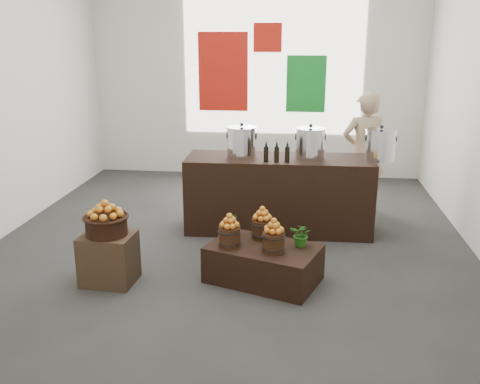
# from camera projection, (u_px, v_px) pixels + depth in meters

# --- Properties ---
(ground) EXTENTS (7.00, 7.00, 0.00)m
(ground) POSITION_uv_depth(u_px,v_px,m) (231.00, 243.00, 6.84)
(ground) COLOR #333331
(ground) RESTS_ON ground
(back_wall) EXTENTS (6.00, 0.04, 4.00)m
(back_wall) POSITION_uv_depth(u_px,v_px,m) (256.00, 66.00, 9.60)
(back_wall) COLOR silver
(back_wall) RESTS_ON ground
(back_opening) EXTENTS (3.20, 0.02, 2.40)m
(back_opening) POSITION_uv_depth(u_px,v_px,m) (273.00, 67.00, 9.55)
(back_opening) COLOR white
(back_opening) RESTS_ON back_wall
(deco_red_left) EXTENTS (0.90, 0.04, 1.40)m
(deco_red_left) POSITION_uv_depth(u_px,v_px,m) (223.00, 72.00, 9.67)
(deco_red_left) COLOR #B8180E
(deco_red_left) RESTS_ON back_wall
(deco_green_right) EXTENTS (0.70, 0.04, 1.00)m
(deco_green_right) POSITION_uv_depth(u_px,v_px,m) (306.00, 84.00, 9.56)
(deco_green_right) COLOR #137D26
(deco_green_right) RESTS_ON back_wall
(deco_red_upper) EXTENTS (0.50, 0.04, 0.50)m
(deco_red_upper) POSITION_uv_depth(u_px,v_px,m) (268.00, 37.00, 9.41)
(deco_red_upper) COLOR #B8180E
(deco_red_upper) RESTS_ON back_wall
(crate) EXTENTS (0.57, 0.48, 0.54)m
(crate) POSITION_uv_depth(u_px,v_px,m) (109.00, 259.00, 5.69)
(crate) COLOR #4C3623
(crate) RESTS_ON ground
(wicker_basket) EXTENTS (0.44, 0.44, 0.20)m
(wicker_basket) POSITION_uv_depth(u_px,v_px,m) (106.00, 226.00, 5.58)
(wicker_basket) COLOR black
(wicker_basket) RESTS_ON crate
(apples_in_basket) EXTENTS (0.34, 0.34, 0.18)m
(apples_in_basket) POSITION_uv_depth(u_px,v_px,m) (105.00, 209.00, 5.53)
(apples_in_basket) COLOR #9C0515
(apples_in_basket) RESTS_ON wicker_basket
(display_table) EXTENTS (1.32, 1.05, 0.40)m
(display_table) POSITION_uv_depth(u_px,v_px,m) (263.00, 263.00, 5.74)
(display_table) COLOR black
(display_table) RESTS_ON ground
(apple_bucket_front_left) EXTENTS (0.23, 0.23, 0.21)m
(apple_bucket_front_left) POSITION_uv_depth(u_px,v_px,m) (230.00, 237.00, 5.66)
(apple_bucket_front_left) COLOR #3A2210
(apple_bucket_front_left) RESTS_ON display_table
(apples_in_bucket_front_left) EXTENTS (0.17, 0.17, 0.15)m
(apples_in_bucket_front_left) POSITION_uv_depth(u_px,v_px,m) (229.00, 221.00, 5.61)
(apples_in_bucket_front_left) COLOR #9C0515
(apples_in_bucket_front_left) RESTS_ON apple_bucket_front_left
(apple_bucket_front_right) EXTENTS (0.23, 0.23, 0.21)m
(apple_bucket_front_right) POSITION_uv_depth(u_px,v_px,m) (274.00, 242.00, 5.52)
(apple_bucket_front_right) COLOR #3A2210
(apple_bucket_front_right) RESTS_ON display_table
(apples_in_bucket_front_right) EXTENTS (0.17, 0.17, 0.15)m
(apples_in_bucket_front_right) POSITION_uv_depth(u_px,v_px,m) (274.00, 226.00, 5.47)
(apples_in_bucket_front_right) COLOR #9C0515
(apples_in_bucket_front_right) RESTS_ON apple_bucket_front_right
(apple_bucket_rear) EXTENTS (0.23, 0.23, 0.21)m
(apple_bucket_rear) POSITION_uv_depth(u_px,v_px,m) (262.00, 229.00, 5.89)
(apple_bucket_rear) COLOR #3A2210
(apple_bucket_rear) RESTS_ON display_table
(apples_in_bucket_rear) EXTENTS (0.17, 0.17, 0.15)m
(apples_in_bucket_rear) POSITION_uv_depth(u_px,v_px,m) (262.00, 213.00, 5.84)
(apples_in_bucket_rear) COLOR #9C0515
(apples_in_bucket_rear) RESTS_ON apple_bucket_rear
(herb_garnish_right) EXTENTS (0.30, 0.28, 0.26)m
(herb_garnish_right) POSITION_uv_depth(u_px,v_px,m) (302.00, 235.00, 5.66)
(herb_garnish_right) COLOR #1B5612
(herb_garnish_right) RESTS_ON display_table
(herb_garnish_left) EXTENTS (0.16, 0.13, 0.27)m
(herb_garnish_left) POSITION_uv_depth(u_px,v_px,m) (230.00, 225.00, 5.92)
(herb_garnish_left) COLOR #1B5612
(herb_garnish_left) RESTS_ON display_table
(counter) EXTENTS (2.47, 0.83, 1.00)m
(counter) POSITION_uv_depth(u_px,v_px,m) (279.00, 194.00, 7.16)
(counter) COLOR black
(counter) RESTS_ON ground
(stock_pot_left) EXTENTS (0.38, 0.38, 0.38)m
(stock_pot_left) POSITION_uv_depth(u_px,v_px,m) (242.00, 143.00, 7.01)
(stock_pot_left) COLOR silver
(stock_pot_left) RESTS_ON counter
(stock_pot_center) EXTENTS (0.38, 0.38, 0.38)m
(stock_pot_center) POSITION_uv_depth(u_px,v_px,m) (310.00, 144.00, 6.93)
(stock_pot_center) COLOR silver
(stock_pot_center) RESTS_ON counter
(stock_pot_right) EXTENTS (0.38, 0.38, 0.38)m
(stock_pot_right) POSITION_uv_depth(u_px,v_px,m) (380.00, 145.00, 6.84)
(stock_pot_right) COLOR silver
(stock_pot_right) RESTS_ON counter
(oil_cruets) EXTENTS (0.27, 0.07, 0.28)m
(oil_cruets) POSITION_uv_depth(u_px,v_px,m) (279.00, 151.00, 6.74)
(oil_cruets) COLOR black
(oil_cruets) RESTS_ON counter
(shopper) EXTENTS (0.72, 0.55, 1.78)m
(shopper) POSITION_uv_depth(u_px,v_px,m) (364.00, 153.00, 7.85)
(shopper) COLOR #A08362
(shopper) RESTS_ON ground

